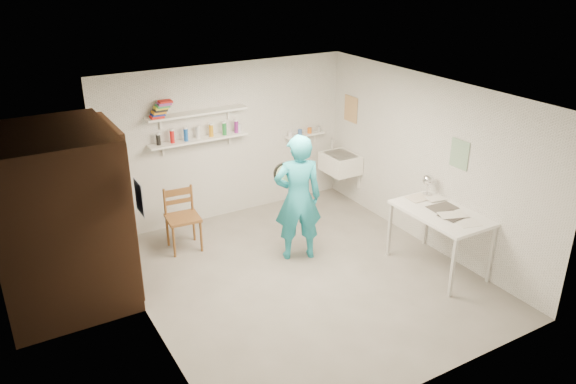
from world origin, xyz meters
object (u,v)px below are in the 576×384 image
man (298,198)px  wooden_chair (183,218)px  desk_lamp (428,180)px  belfast_sink (340,163)px  work_table (438,240)px  wall_clock (285,174)px

man → wooden_chair: size_ratio=1.84×
man → desk_lamp: man is taller
belfast_sink → work_table: 2.42m
man → wall_clock: 0.37m
belfast_sink → wooden_chair: (-2.80, -0.20, -0.22)m
work_table → desk_lamp: (0.21, 0.50, 0.64)m
wooden_chair → desk_lamp: bearing=-25.0°
wooden_chair → work_table: size_ratio=0.76×
man → desk_lamp: size_ratio=11.27×
belfast_sink → desk_lamp: bearing=-87.1°
wooden_chair → desk_lamp: (2.90, -1.69, 0.58)m
work_table → desk_lamp: 0.83m
wooden_chair → belfast_sink: bearing=9.5°
man → desk_lamp: 1.79m
belfast_sink → man: man is taller
man → wooden_chair: bearing=-18.1°
wall_clock → wooden_chair: 1.59m
man → desk_lamp: bearing=177.0°
wooden_chair → work_table: bearing=-33.8°
wooden_chair → wall_clock: bearing=-28.2°
belfast_sink → wall_clock: wall_clock is taller
desk_lamp → man: bearing=156.9°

